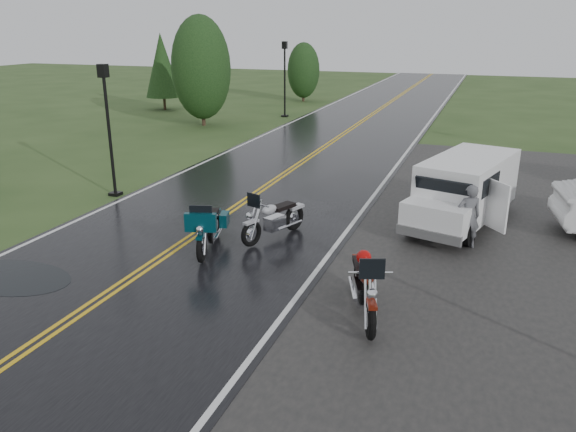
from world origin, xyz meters
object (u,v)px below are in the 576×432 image
Objects in this scene: motorcycle_red at (371,304)px; motorcycle_silver at (251,223)px; lamp_post_far_left at (285,79)px; van_white at (415,201)px; motorcycle_teal at (201,237)px; person_at_van at (468,218)px; lamp_post_near_left at (109,131)px.

motorcycle_red reaches higher than motorcycle_silver.
lamp_post_far_left is (-6.81, 20.93, 1.61)m from motorcycle_silver.
van_white reaches higher than motorcycle_silver.
lamp_post_far_left is at bearing 129.10° from motorcycle_silver.
motorcycle_teal is 6.67m from person_at_van.
lamp_post_far_left reaches higher than motorcycle_silver.
lamp_post_near_left is at bearing 126.76° from motorcycle_teal.
lamp_post_near_left is (-6.21, 2.83, 1.48)m from motorcycle_silver.
lamp_post_near_left reaches higher than motorcycle_teal.
motorcycle_red is at bearing -66.46° from lamp_post_far_left.
motorcycle_silver is 5.48m from person_at_van.
motorcycle_red is 0.51× the size of van_white.
motorcycle_red is at bearing -20.63° from motorcycle_silver.
lamp_post_near_left is (-5.50, 4.16, 1.47)m from motorcycle_teal.
motorcycle_teal is (-4.48, 2.03, -0.05)m from motorcycle_red.
motorcycle_silver is at bearing 45.85° from motorcycle_teal.
motorcycle_silver is 4.45m from van_white.
person_at_van reaches higher than motorcycle_silver.
motorcycle_red is 1.09× the size of motorcycle_silver.
motorcycle_teal is at bearing 136.27° from motorcycle_red.
van_white is at bearing 71.17° from motorcycle_red.
motorcycle_teal is at bearing -124.04° from van_white.
motorcycle_teal is 23.13m from lamp_post_far_left.
lamp_post_far_left is at bearing 91.90° from lamp_post_near_left.
motorcycle_silver is 6.98m from lamp_post_near_left.
person_at_van is at bearing 12.64° from motorcycle_teal.
motorcycle_red is at bearing 51.95° from person_at_van.
lamp_post_far_left is at bearing 94.21° from motorcycle_red.
van_white is at bearing -2.38° from lamp_post_near_left.
motorcycle_silver is (-3.78, 3.37, -0.06)m from motorcycle_red.
lamp_post_far_left is at bearing -81.38° from person_at_van.
person_at_van reaches higher than motorcycle_red.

